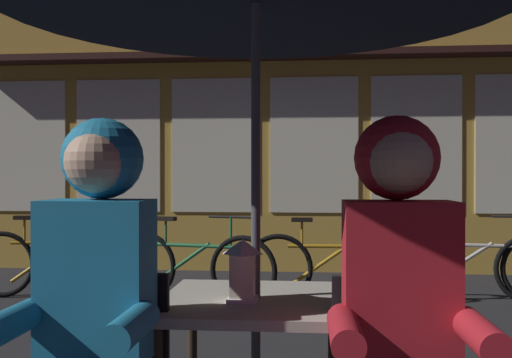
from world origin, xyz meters
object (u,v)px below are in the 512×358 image
object	(u,v)px
bicycle_nearest	(53,262)
bicycle_second	(192,266)
cafe_table	(256,324)
bicycle_third	(332,267)
lantern	(243,269)
person_left_hooded	(94,289)
person_right_hooded	(400,294)
bicycle_fourth	(473,266)

from	to	relation	value
bicycle_nearest	bicycle_second	xyz separation A→B (m)	(1.43, -0.12, 0.00)
cafe_table	bicycle_third	bearing A→B (deg)	82.50
cafe_table	bicycle_nearest	world-z (taller)	bicycle_nearest
lantern	person_left_hooded	xyz separation A→B (m)	(-0.44, -0.35, -0.01)
lantern	bicycle_third	xyz separation A→B (m)	(0.48, 3.37, -0.51)
person_right_hooded	bicycle_nearest	bearing A→B (deg)	126.50
person_left_hooded	bicycle_third	bearing A→B (deg)	76.21
bicycle_nearest	bicycle_fourth	size ratio (longest dim) A/B	1.00
person_right_hooded	bicycle_nearest	world-z (taller)	person_right_hooded
lantern	person_right_hooded	size ratio (longest dim) A/B	0.17
person_right_hooded	bicycle_fourth	size ratio (longest dim) A/B	0.84
person_left_hooded	person_right_hooded	size ratio (longest dim) A/B	1.00
bicycle_third	lantern	bearing A→B (deg)	-98.04
cafe_table	person_left_hooded	distance (m)	0.67
bicycle_nearest	lantern	bearing A→B (deg)	-56.46
bicycle_nearest	bicycle_third	distance (m)	2.76
lantern	bicycle_second	world-z (taller)	lantern
person_left_hooded	bicycle_fourth	size ratio (longest dim) A/B	0.84
cafe_table	lantern	world-z (taller)	lantern
bicycle_fourth	cafe_table	bearing A→B (deg)	-117.03
cafe_table	bicycle_third	xyz separation A→B (m)	(0.43, 3.30, -0.29)
cafe_table	person_right_hooded	world-z (taller)	person_right_hooded
person_left_hooded	bicycle_third	xyz separation A→B (m)	(0.91, 3.72, -0.50)
bicycle_fourth	bicycle_second	bearing A→B (deg)	-174.55
bicycle_third	person_right_hooded	bearing A→B (deg)	-89.29
bicycle_third	bicycle_fourth	distance (m)	1.37
cafe_table	person_left_hooded	size ratio (longest dim) A/B	0.53
cafe_table	person_left_hooded	xyz separation A→B (m)	(-0.48, -0.43, 0.21)
bicycle_nearest	bicycle_fourth	bearing A→B (deg)	1.93
person_left_hooded	bicycle_third	distance (m)	3.87
bicycle_second	person_right_hooded	bearing A→B (deg)	-69.52
bicycle_fourth	bicycle_nearest	bearing A→B (deg)	-178.07
cafe_table	bicycle_fourth	distance (m)	3.94
person_left_hooded	bicycle_nearest	distance (m)	4.24
lantern	bicycle_second	xyz separation A→B (m)	(-0.85, 3.32, -0.51)
bicycle_nearest	person_left_hooded	bearing A→B (deg)	-64.07
person_left_hooded	bicycle_nearest	xyz separation A→B (m)	(-1.84, 3.79, -0.50)
cafe_table	bicycle_nearest	xyz separation A→B (m)	(-2.32, 3.36, -0.29)
lantern	bicycle_nearest	bearing A→B (deg)	123.54
person_left_hooded	bicycle_second	world-z (taller)	person_left_hooded
person_right_hooded	bicycle_fourth	bearing A→B (deg)	71.61
lantern	cafe_table	bearing A→B (deg)	61.06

